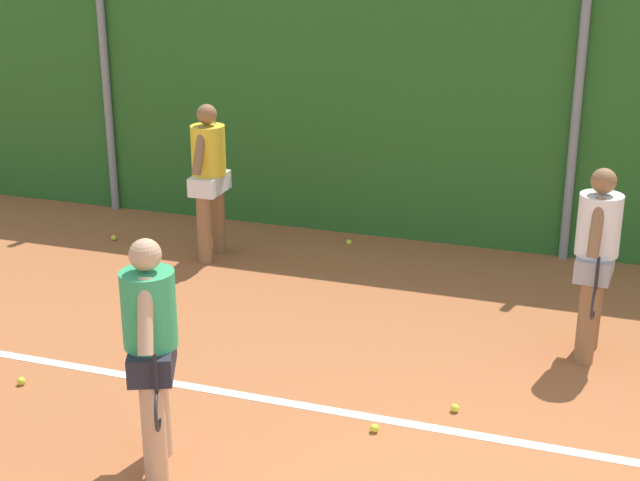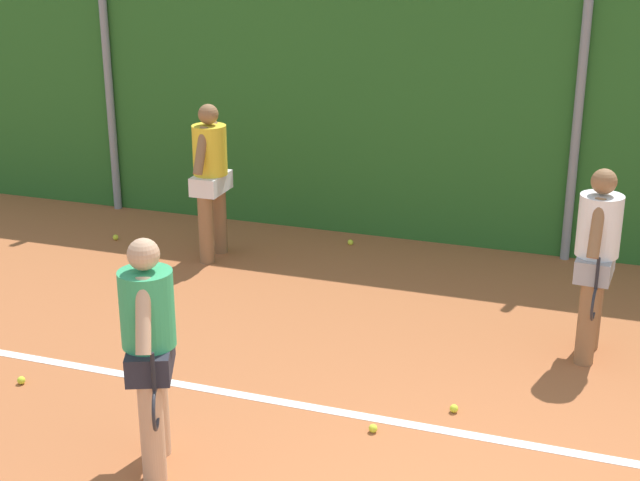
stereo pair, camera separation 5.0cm
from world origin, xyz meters
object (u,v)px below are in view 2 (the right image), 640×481
Objects in this scene: tennis_ball_5 at (454,408)px; tennis_ball_3 at (116,237)px; player_midcourt at (596,254)px; player_foreground_near at (150,344)px; player_backcourt_far at (211,173)px; tennis_ball_9 at (350,242)px; tennis_ball_12 at (373,428)px; tennis_ball_11 at (21,380)px.

tennis_ball_3 is at bearing 150.00° from tennis_ball_5.
player_midcourt is 25.59× the size of tennis_ball_3.
player_backcourt_far reaches higher than player_foreground_near.
player_midcourt is at bearing 112.46° from player_foreground_near.
player_foreground_near is at bearing -89.11° from tennis_ball_9.
tennis_ball_5 is 3.88m from tennis_ball_9.
tennis_ball_12 is at bearing 102.22° from player_foreground_near.
tennis_ball_3 is 1.00× the size of tennis_ball_11.
tennis_ball_9 is at bearing 119.28° from tennis_ball_5.
player_foreground_near is 1.85m from tennis_ball_12.
player_backcourt_far is 1.65m from tennis_ball_3.
tennis_ball_5 is at bearing 51.92° from player_backcourt_far.
tennis_ball_3 and tennis_ball_12 have the same top height.
tennis_ball_3 is 5.13m from tennis_ball_12.
tennis_ball_11 and tennis_ball_12 have the same top height.
tennis_ball_3 is 1.00× the size of tennis_ball_5.
tennis_ball_12 is (2.95, 0.22, 0.00)m from tennis_ball_11.
player_midcourt is 1.87m from tennis_ball_5.
tennis_ball_11 is at bearing -136.12° from player_foreground_near.
tennis_ball_9 is (2.68, 0.74, 0.00)m from tennis_ball_3.
tennis_ball_3 is (-2.75, 4.05, -0.92)m from player_foreground_near.
tennis_ball_9 is at bearing 69.08° from tennis_ball_11.
tennis_ball_12 is at bearing -37.62° from tennis_ball_3.
tennis_ball_5 and tennis_ball_11 have the same top height.
tennis_ball_3 is 2.78m from tennis_ball_9.
player_backcourt_far is at bearing -5.62° from tennis_ball_3.
tennis_ball_9 is 1.00× the size of tennis_ball_12.
player_backcourt_far is 26.31× the size of tennis_ball_5.
player_backcourt_far is at bearing 85.93° from tennis_ball_11.
player_foreground_near is 25.70× the size of tennis_ball_3.
player_foreground_near reaches higher than tennis_ball_9.
tennis_ball_5 is 1.00× the size of tennis_ball_11.
tennis_ball_11 is at bearing -60.93° from player_midcourt.
player_midcourt is at bearing 52.52° from tennis_ball_12.
player_midcourt is at bearing -13.22° from tennis_ball_3.
tennis_ball_11 is (-4.36, -2.07, -0.91)m from player_midcourt.
tennis_ball_9 is (-2.80, 2.03, -0.91)m from player_midcourt.
player_backcourt_far is at bearing 176.77° from player_foreground_near.
player_backcourt_far is 26.31× the size of tennis_ball_9.
tennis_ball_5 is 3.53m from tennis_ball_11.
tennis_ball_5 is 1.00× the size of tennis_ball_9.
tennis_ball_5 is (3.23, -2.51, -0.94)m from player_backcourt_far.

